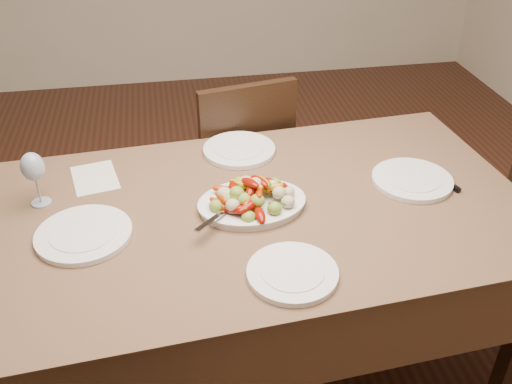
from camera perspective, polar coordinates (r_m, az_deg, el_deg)
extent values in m
plane|color=#391D11|center=(2.39, -3.65, -17.23)|extent=(6.00, 6.00, 0.00)
cube|color=brown|center=(2.14, 0.00, -9.88)|extent=(1.91, 1.17, 0.76)
ellipsoid|color=white|center=(1.89, -0.40, -1.30)|extent=(0.37, 0.28, 0.02)
cylinder|color=white|center=(1.85, -16.84, -4.08)|extent=(0.30, 0.30, 0.02)
cylinder|color=white|center=(2.10, 15.34, 1.16)|extent=(0.28, 0.28, 0.02)
cylinder|color=white|center=(2.21, -1.69, 4.22)|extent=(0.28, 0.28, 0.02)
cylinder|color=white|center=(1.63, 3.66, -8.11)|extent=(0.26, 0.26, 0.02)
cube|color=silver|center=(2.13, -15.82, 1.38)|extent=(0.19, 0.24, 0.00)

